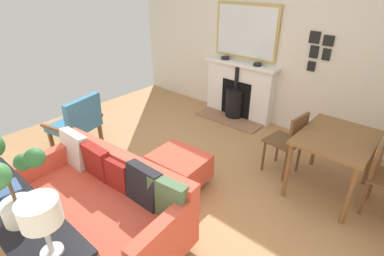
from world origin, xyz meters
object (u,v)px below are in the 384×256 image
Objects in this scene: armchair_accent at (78,121)px; table_lamp_far_end at (40,215)px; dining_table at (336,145)px; fireplace at (238,93)px; dining_chair_near_fireplace at (290,139)px; potted_plant at (6,180)px; mantel_bowl_far at (257,64)px; console_table at (17,217)px; ottoman at (179,166)px; dining_chair_by_back_wall at (384,172)px; mantel_bowl_near at (225,58)px; book_stack at (4,192)px; sofa at (106,201)px.

table_lamp_far_end reaches higher than armchair_accent.
fireplace is at bearing -118.46° from dining_table.
potted_plant is at bearing -14.70° from dining_chair_near_fireplace.
fireplace is 3.29× the size of table_lamp_far_end.
potted_plant reaches higher than mantel_bowl_far.
console_table is 3.18m from dining_table.
fireplace is 1.58× the size of dining_chair_near_fireplace.
dining_chair_near_fireplace is at bearing 165.30° from potted_plant.
console_table is at bearing -96.31° from potted_plant.
fireplace reaches higher than ottoman.
fireplace is 2.74m from dining_chair_by_back_wall.
mantel_bowl_near is at bearing -157.60° from ottoman.
mantel_bowl_far is at bearing -179.54° from book_stack.
dining_table is (-2.82, 1.64, -0.19)m from book_stack.
sofa is 1.23m from table_lamp_far_end.
dining_chair_by_back_wall is at bearing 90.11° from dining_table.
fireplace is 0.67m from mantel_bowl_far.
dining_chair_by_back_wall is (-1.43, 3.61, 0.04)m from armchair_accent.
mantel_bowl_far is at bearing -123.20° from dining_table.
potted_plant reaches higher than ottoman.
armchair_accent is at bearing -77.37° from ottoman.
dining_table is 0.53m from dining_chair_by_back_wall.
dining_table is at bearing 64.71° from mantel_bowl_near.
book_stack is at bearing -6.90° from ottoman.
ottoman is 1.71m from armchair_accent.
book_stack reaches higher than sofa.
sofa is 2.88m from dining_chair_by_back_wall.
sofa is 1.75m from armchair_accent.
armchair_accent is 2.94m from dining_chair_near_fireplace.
sofa is 7.39× the size of book_stack.
dining_table is (-2.08, 1.47, 0.28)m from sofa.
mantel_bowl_near is at bearing -167.62° from console_table.
potted_plant reaches higher than armchair_accent.
console_table is 2.50× the size of potted_plant.
book_stack is 0.26× the size of dining_table.
dining_table is (-2.85, 1.26, -0.52)m from potted_plant.
mantel_bowl_near is 1.09× the size of mantel_bowl_far.
table_lamp_far_end is 0.84m from book_stack.
fireplace is 1.96× the size of ottoman.
potted_plant reaches higher than table_lamp_far_end.
table_lamp_far_end is at bearing 58.10° from armchair_accent.
dining_table is (1.10, 2.32, -0.39)m from mantel_bowl_near.
table_lamp_far_end reaches higher than dining_chair_near_fireplace.
mantel_bowl_far is at bearing -116.54° from dining_chair_by_back_wall.
potted_plant reaches higher than dining_chair_by_back_wall.
armchair_accent is at bearing -16.86° from mantel_bowl_near.
potted_plant is at bearing 5.95° from mantel_bowl_far.
table_lamp_far_end is 2.99m from dining_table.
mantel_bowl_far is at bearing 92.42° from fireplace.
dining_table is 1.12× the size of dining_chair_by_back_wall.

